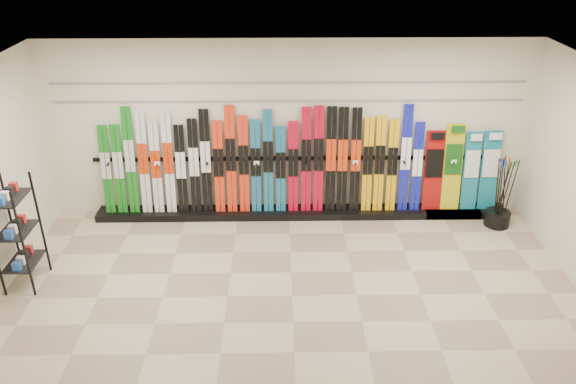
{
  "coord_description": "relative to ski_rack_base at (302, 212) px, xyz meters",
  "views": [
    {
      "loc": [
        -0.16,
        -6.26,
        4.74
      ],
      "look_at": [
        -0.04,
        1.0,
        1.1
      ],
      "focal_mm": 35.0,
      "sensor_mm": 36.0,
      "label": 1
    }
  ],
  "objects": [
    {
      "name": "ski_rack_base",
      "position": [
        0.0,
        0.0,
        0.0
      ],
      "size": [
        8.0,
        0.4,
        0.12
      ],
      "primitive_type": "cube",
      "color": "black",
      "rests_on": "floor"
    },
    {
      "name": "snowboards",
      "position": [
        2.69,
        0.07,
        0.76
      ],
      "size": [
        1.28,
        0.23,
        1.5
      ],
      "color": "#990C0C",
      "rests_on": "ski_rack_base"
    },
    {
      "name": "ceiling",
      "position": [
        -0.22,
        -2.28,
        2.94
      ],
      "size": [
        8.0,
        8.0,
        0.0
      ],
      "primitive_type": "plane",
      "rotation": [
        3.14,
        0.0,
        0.0
      ],
      "color": "silver",
      "rests_on": "back_wall"
    },
    {
      "name": "slatwall_rail_1",
      "position": [
        -0.22,
        0.2,
        2.24
      ],
      "size": [
        7.6,
        0.02,
        0.03
      ],
      "primitive_type": "cube",
      "color": "gray",
      "rests_on": "back_wall"
    },
    {
      "name": "accessory_rack",
      "position": [
        -3.97,
        -1.89,
        0.74
      ],
      "size": [
        0.4,
        0.6,
        1.59
      ],
      "primitive_type": "cube",
      "color": "black",
      "rests_on": "floor"
    },
    {
      "name": "slatwall_rail_0",
      "position": [
        -0.22,
        0.2,
        1.94
      ],
      "size": [
        7.6,
        0.02,
        0.03
      ],
      "primitive_type": "cube",
      "color": "gray",
      "rests_on": "back_wall"
    },
    {
      "name": "pole_bin",
      "position": [
        3.27,
        -0.38,
        0.07
      ],
      "size": [
        0.41,
        0.41,
        0.25
      ],
      "primitive_type": "cylinder",
      "color": "black",
      "rests_on": "floor"
    },
    {
      "name": "back_wall",
      "position": [
        -0.22,
        0.22,
        1.44
      ],
      "size": [
        8.0,
        0.0,
        8.0
      ],
      "primitive_type": "plane",
      "rotation": [
        1.57,
        0.0,
        0.0
      ],
      "color": "beige",
      "rests_on": "floor"
    },
    {
      "name": "floor",
      "position": [
        -0.22,
        -2.28,
        -0.06
      ],
      "size": [
        8.0,
        8.0,
        0.0
      ],
      "primitive_type": "plane",
      "color": "gray",
      "rests_on": "ground"
    },
    {
      "name": "ski_poles",
      "position": [
        3.27,
        -0.39,
        0.55
      ],
      "size": [
        0.33,
        0.29,
        1.18
      ],
      "color": "black",
      "rests_on": "pole_bin"
    },
    {
      "name": "skis",
      "position": [
        -0.65,
        0.05,
        0.9
      ],
      "size": [
        5.38,
        0.24,
        1.84
      ],
      "color": "#157017",
      "rests_on": "ski_rack_base"
    }
  ]
}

